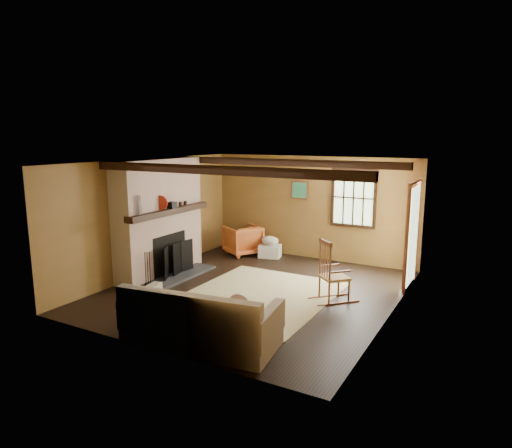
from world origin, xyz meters
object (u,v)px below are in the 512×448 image
Objects in this scene: fireplace at (160,222)px; armchair at (243,240)px; rocking_chair at (332,275)px; laundry_basket at (270,251)px; sofa at (200,325)px.

armchair is at bearing 73.03° from fireplace.
fireplace reaches higher than armchair.
rocking_chair is at bearing 88.09° from armchair.
rocking_chair reaches higher than laundry_basket.
sofa is at bearing 55.64° from armchair.
armchair is at bearing 9.64° from rocking_chair.
fireplace reaches higher than rocking_chair.
laundry_basket is 0.63× the size of armchair.
sofa is 4.98m from armchair.
rocking_chair reaches higher than armchair.
armchair is at bearing -173.64° from laundry_basket.
sofa is at bearing -41.04° from fireplace.
sofa reaches higher than armchair.
rocking_chair reaches higher than sofa.
armchair is at bearing 106.03° from sofa.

